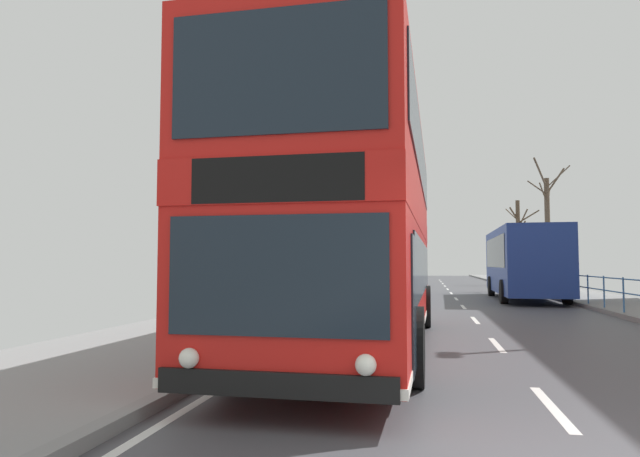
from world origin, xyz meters
The scene contains 4 objects.
double_decker_bus_main centered at (-2.66, 6.62, 2.30)m, with size 2.85×11.18×4.39m.
background_bus_far_lane centered at (2.94, 21.84, 1.69)m, with size 2.79×9.43×3.09m.
bare_tree_far_00 centered at (5.76, 30.37, 3.75)m, with size 2.40×2.81×7.49m.
bare_tree_far_01 centered at (5.54, 39.34, 3.47)m, with size 2.18×2.66×6.18m.
Camera 1 is at (-1.37, -4.01, 1.59)m, focal length 31.06 mm.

